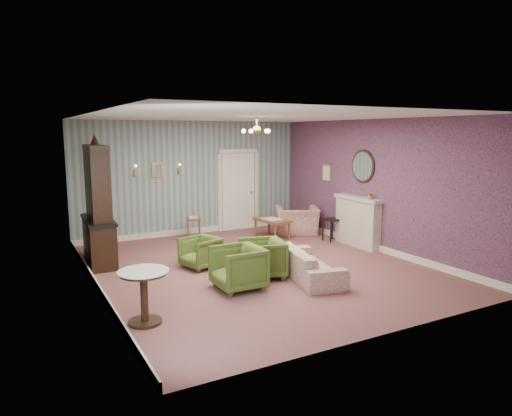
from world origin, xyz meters
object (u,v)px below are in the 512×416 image
wingback_chair (297,216)px  coffee_table (272,229)px  fireplace (357,221)px  olive_chair_a (238,266)px  olive_chair_c (200,251)px  olive_chair_b (262,256)px  dresser (97,202)px  sofa_chintz (309,258)px  pedestal_table (144,297)px  side_table_black (332,230)px

wingback_chair → coffee_table: size_ratio=1.12×
fireplace → olive_chair_a: bearing=-159.8°
olive_chair_c → fireplace: bearing=72.9°
wingback_chair → olive_chair_b: bearing=73.9°
coffee_table → olive_chair_c: bearing=-148.6°
wingback_chair → dresser: (-5.02, -0.43, 0.79)m
olive_chair_a → olive_chair_b: size_ratio=1.04×
sofa_chintz → pedestal_table: pedestal_table is taller
olive_chair_b → olive_chair_c: 1.34m
fireplace → coffee_table: size_ratio=1.46×
olive_chair_b → dresser: bearing=-119.9°
wingback_chair → dresser: 5.10m
olive_chair_a → side_table_black: olive_chair_a is taller
dresser → fireplace: (5.51, -1.34, -0.68)m
olive_chair_a → coffee_table: size_ratio=0.83×
fireplace → side_table_black: fireplace is taller
wingback_chair → coffee_table: wingback_chair is taller
olive_chair_a → sofa_chintz: olive_chair_a is taller
wingback_chair → pedestal_table: 6.31m
olive_chair_b → olive_chair_c: (-0.76, 1.09, -0.05)m
olive_chair_c → dresser: size_ratio=0.26×
olive_chair_b → dresser: dresser is taller
olive_chair_b → side_table_black: 3.32m
sofa_chintz → coffee_table: size_ratio=1.91×
olive_chair_b → olive_chair_c: olive_chair_b is taller
olive_chair_b → coffee_table: olive_chair_b is taller
olive_chair_c → dresser: bearing=-142.5°
olive_chair_b → wingback_chair: bearing=151.0°
wingback_chair → fireplace: fireplace is taller
olive_chair_b → dresser: (-2.43, 2.34, 0.87)m
fireplace → olive_chair_b: bearing=-161.9°
olive_chair_b → pedestal_table: size_ratio=1.01×
olive_chair_b → fireplace: 3.24m
sofa_chintz → side_table_black: bearing=-32.6°
olive_chair_c → sofa_chintz: (1.49, -1.53, 0.03)m
pedestal_table → olive_chair_a: bearing=21.1°
sofa_chintz → wingback_chair: (1.86, 3.21, 0.11)m
side_table_black → olive_chair_a: bearing=-149.9°
sofa_chintz → side_table_black: size_ratio=3.29×
dresser → side_table_black: 5.43m
coffee_table → side_table_black: 1.47m
coffee_table → dresser: bearing=-176.1°
olive_chair_b → olive_chair_c: size_ratio=1.15×
dresser → pedestal_table: size_ratio=3.31×
side_table_black → pedestal_table: pedestal_table is taller
sofa_chintz → pedestal_table: (-3.16, -0.62, 0.02)m
olive_chair_c → wingback_chair: 3.75m
dresser → coffee_table: dresser is taller
olive_chair_c → olive_chair_b: bearing=19.2°
dresser → coffee_table: 4.31m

